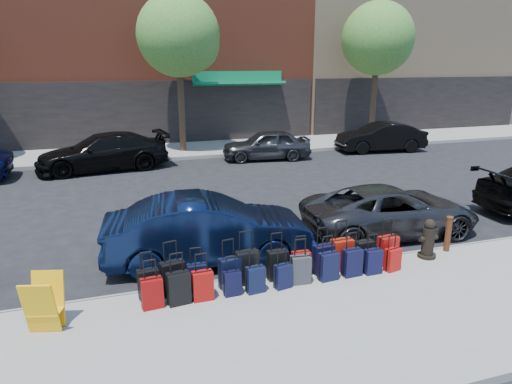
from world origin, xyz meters
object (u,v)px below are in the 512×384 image
object	(u,v)px
tree_center	(181,38)
fire_hydrant	(428,240)
bollard	(448,233)
car_near_1	(209,230)
display_rack	(44,304)
car_far_2	(266,145)
car_near_2	(390,210)
car_far_1	(103,152)
tree_right	(380,41)
car_far_3	(381,137)
suitcase_front_5	(277,265)

from	to	relation	value
tree_center	fire_hydrant	size ratio (longest dim) A/B	8.15
bollard	car_near_1	world-z (taller)	car_near_1
display_rack	car_far_2	distance (m)	14.63
car_near_2	car_far_1	world-z (taller)	car_far_1
tree_right	car_near_2	distance (m)	15.19
tree_center	fire_hydrant	bearing A→B (deg)	-78.24
tree_center	tree_right	world-z (taller)	same
tree_center	car_near_1	world-z (taller)	tree_center
car_near_1	car_far_3	distance (m)	14.98
fire_hydrant	car_near_2	bearing A→B (deg)	81.29
car_far_2	suitcase_front_5	bearing A→B (deg)	-10.59
suitcase_front_5	bollard	bearing A→B (deg)	0.69
tree_center	car_far_3	distance (m)	10.75
car_near_1	car_far_3	xyz separation A→B (m)	(10.96, 10.21, -0.03)
tree_right	suitcase_front_5	size ratio (longest dim) A/B	7.48
car_near_2	car_far_1	distance (m)	12.20
display_rack	suitcase_front_5	bearing A→B (deg)	22.44
car_near_2	car_far_2	xyz separation A→B (m)	(0.02, 9.87, 0.05)
suitcase_front_5	car_near_1	size ratio (longest dim) A/B	0.21
bollard	fire_hydrant	bearing A→B (deg)	-166.95
suitcase_front_5	bollard	size ratio (longest dim) A/B	1.17
tree_center	suitcase_front_5	world-z (taller)	tree_center
bollard	car_near_1	bearing A→B (deg)	164.67
tree_right	bollard	bearing A→B (deg)	-115.83
fire_hydrant	car_far_2	bearing A→B (deg)	87.98
bollard	car_far_1	distance (m)	13.83
display_rack	car_near_1	size ratio (longest dim) A/B	0.20
suitcase_front_5	car_far_2	size ratio (longest dim) A/B	0.24
tree_right	fire_hydrant	bearing A→B (deg)	-117.70
suitcase_front_5	display_rack	bearing A→B (deg)	-173.85
car_near_1	car_near_2	distance (m)	4.88
car_near_1	car_far_1	bearing A→B (deg)	17.78
car_far_1	fire_hydrant	bearing A→B (deg)	22.68
car_far_3	bollard	bearing A→B (deg)	-19.42
car_far_1	car_far_3	xyz separation A→B (m)	(13.19, 0.03, -0.04)
tree_right	car_far_3	xyz separation A→B (m)	(-1.16, -2.52, -4.69)
car_near_1	display_rack	bearing A→B (deg)	128.95
car_near_2	car_far_3	bearing A→B (deg)	-28.69
bollard	car_far_3	size ratio (longest dim) A/B	0.19
bollard	display_rack	distance (m)	8.44
tree_right	suitcase_front_5	xyz separation A→B (m)	(-11.07, -14.29, -4.96)
tree_right	car_far_3	world-z (taller)	tree_right
bollard	car_near_1	xyz separation A→B (m)	(-5.27, 1.44, 0.18)
car_far_3	fire_hydrant	bearing A→B (deg)	-21.67
car_far_1	car_far_2	world-z (taller)	car_far_1
tree_right	bollard	world-z (taller)	tree_right
tree_right	car_far_2	size ratio (longest dim) A/B	1.82
tree_center	car_near_2	size ratio (longest dim) A/B	1.59
bollard	car_near_2	xyz separation A→B (m)	(-0.40, 1.70, 0.06)
car_near_1	car_near_2	xyz separation A→B (m)	(4.87, 0.26, -0.12)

